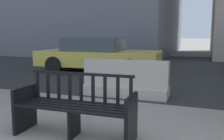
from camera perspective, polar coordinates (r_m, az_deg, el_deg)
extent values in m
cube|color=#28282B|center=(11.20, 13.75, 0.56)|extent=(120.00, 12.00, 0.01)
cube|color=black|center=(3.99, -19.30, -8.30)|extent=(0.07, 0.51, 0.66)
cube|color=black|center=(3.28, 4.43, -11.44)|extent=(0.07, 0.51, 0.66)
cube|color=black|center=(3.59, -8.64, -11.53)|extent=(0.05, 0.33, 0.45)
cube|color=black|center=(3.33, -10.56, -9.10)|extent=(1.60, 0.12, 0.02)
cube|color=black|center=(3.43, -9.61, -8.59)|extent=(1.60, 0.12, 0.02)
cube|color=black|center=(3.52, -8.71, -8.10)|extent=(1.60, 0.12, 0.02)
cube|color=black|center=(3.62, -7.87, -7.63)|extent=(1.60, 0.12, 0.02)
cube|color=black|center=(3.72, -7.07, -7.19)|extent=(1.60, 0.12, 0.02)
cube|color=black|center=(3.64, -7.11, -0.89)|extent=(1.60, 0.09, 0.04)
cube|color=black|center=(4.06, -16.64, -3.25)|extent=(0.04, 0.03, 0.38)
cube|color=black|center=(3.96, -14.42, -3.46)|extent=(0.04, 0.03, 0.38)
cube|color=black|center=(3.86, -12.09, -3.68)|extent=(0.04, 0.03, 0.38)
cube|color=black|center=(3.77, -9.63, -3.89)|extent=(0.04, 0.03, 0.38)
cube|color=black|center=(3.68, -7.06, -4.12)|extent=(0.04, 0.03, 0.38)
cube|color=black|center=(3.61, -4.36, -4.34)|extent=(0.04, 0.03, 0.38)
cube|color=black|center=(3.54, -1.56, -4.56)|extent=(0.04, 0.03, 0.38)
cube|color=black|center=(3.48, 1.35, -4.78)|extent=(0.04, 0.03, 0.38)
cube|color=black|center=(3.43, 4.35, -4.99)|extent=(0.04, 0.03, 0.38)
cube|color=black|center=(3.90, -19.69, -3.92)|extent=(0.06, 0.46, 0.03)
cube|color=black|center=(3.17, 4.40, -6.18)|extent=(0.06, 0.46, 0.03)
cube|color=#ADA89E|center=(5.92, 3.07, -4.65)|extent=(2.02, 0.73, 0.24)
cube|color=#ADA89E|center=(5.84, 3.10, -0.63)|extent=(2.01, 0.35, 0.60)
cube|color=#DBC64C|center=(9.52, -3.02, 2.74)|extent=(4.65, 2.11, 0.56)
cube|color=#38424C|center=(9.55, -4.07, 5.91)|extent=(2.18, 1.76, 0.49)
cylinder|color=black|center=(10.01, 6.42, 1.69)|extent=(0.65, 0.25, 0.64)
cylinder|color=black|center=(8.27, 3.96, 0.39)|extent=(0.65, 0.25, 0.64)
cylinder|color=black|center=(10.92, -8.30, 2.19)|extent=(0.65, 0.25, 0.64)
cylinder|color=black|center=(9.36, -13.10, 1.09)|extent=(0.65, 0.25, 0.64)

